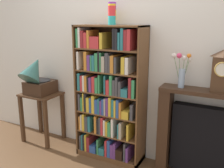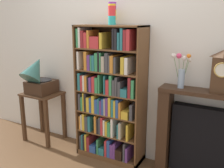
# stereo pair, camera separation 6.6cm
# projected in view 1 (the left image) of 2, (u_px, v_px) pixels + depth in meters

# --- Properties ---
(ground_plane) EXTENTS (7.73, 6.40, 0.02)m
(ground_plane) POSITION_uv_depth(u_px,v_px,m) (108.00, 159.00, 3.16)
(ground_plane) COLOR brown
(wall_back) EXTENTS (4.73, 0.08, 2.60)m
(wall_back) POSITION_uv_depth(u_px,v_px,m) (123.00, 51.00, 3.04)
(wall_back) COLOR silver
(wall_back) RESTS_ON ground
(bookshelf) EXTENTS (0.82, 0.32, 1.61)m
(bookshelf) POSITION_uv_depth(u_px,v_px,m) (109.00, 97.00, 3.03)
(bookshelf) COLOR brown
(bookshelf) RESTS_ON ground
(cup_stack) EXTENTS (0.09, 0.09, 0.25)m
(cup_stack) POSITION_uv_depth(u_px,v_px,m) (112.00, 14.00, 2.82)
(cup_stack) COLOR #28B2B7
(cup_stack) RESTS_ON bookshelf
(side_table_left) EXTENTS (0.50, 0.41, 0.69)m
(side_table_left) POSITION_uv_depth(u_px,v_px,m) (42.00, 107.00, 3.53)
(side_table_left) COLOR #472D1C
(side_table_left) RESTS_ON ground
(gramophone) EXTENTS (0.33, 0.48, 0.57)m
(gramophone) POSITION_uv_depth(u_px,v_px,m) (37.00, 77.00, 3.37)
(gramophone) COLOR #382316
(gramophone) RESTS_ON side_table_left
(fireplace_mantel) EXTENTS (1.16, 0.23, 0.99)m
(fireplace_mantel) POSITION_uv_depth(u_px,v_px,m) (215.00, 138.00, 2.62)
(fireplace_mantel) COLOR #382316
(fireplace_mantel) RESTS_ON ground
(mantel_clock) EXTENTS (0.19, 0.11, 0.42)m
(mantel_clock) POSITION_uv_depth(u_px,v_px,m) (223.00, 71.00, 2.43)
(mantel_clock) COLOR #472D1C
(mantel_clock) RESTS_ON fireplace_mantel
(flower_vase) EXTENTS (0.19, 0.11, 0.35)m
(flower_vase) POSITION_uv_depth(u_px,v_px,m) (182.00, 70.00, 2.61)
(flower_vase) COLOR #99B2D1
(flower_vase) RESTS_ON fireplace_mantel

